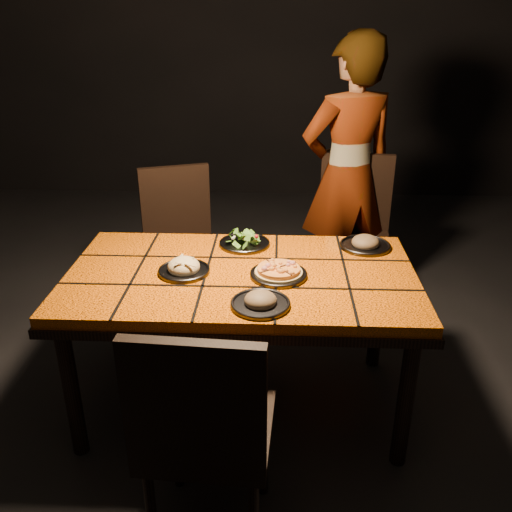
{
  "coord_description": "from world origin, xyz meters",
  "views": [
    {
      "loc": [
        0.17,
        -2.23,
        1.85
      ],
      "look_at": [
        0.07,
        0.02,
        0.82
      ],
      "focal_mm": 38.0,
      "sensor_mm": 36.0,
      "label": 1
    }
  ],
  "objects_px": {
    "chair_near": "(203,429)",
    "chair_far_left": "(180,235)",
    "dining_table": "(241,287)",
    "plate_pasta": "(184,268)",
    "chair_far_right": "(354,224)",
    "diner": "(347,177)",
    "plate_pizza": "(279,273)"
  },
  "relations": [
    {
      "from": "dining_table",
      "to": "chair_far_left",
      "type": "height_order",
      "value": "chair_far_left"
    },
    {
      "from": "plate_pizza",
      "to": "plate_pasta",
      "type": "height_order",
      "value": "plate_pasta"
    },
    {
      "from": "chair_near",
      "to": "chair_far_left",
      "type": "xyz_separation_m",
      "value": [
        -0.38,
        1.72,
        -0.01
      ]
    },
    {
      "from": "chair_near",
      "to": "diner",
      "type": "xyz_separation_m",
      "value": [
        0.67,
        1.96,
        0.31
      ]
    },
    {
      "from": "chair_near",
      "to": "chair_far_right",
      "type": "height_order",
      "value": "chair_far_right"
    },
    {
      "from": "dining_table",
      "to": "chair_far_right",
      "type": "distance_m",
      "value": 1.25
    },
    {
      "from": "plate_pizza",
      "to": "plate_pasta",
      "type": "bearing_deg",
      "value": 177.57
    },
    {
      "from": "chair_far_right",
      "to": "plate_pizza",
      "type": "xyz_separation_m",
      "value": [
        -0.48,
        -1.1,
        0.18
      ]
    },
    {
      "from": "dining_table",
      "to": "plate_pasta",
      "type": "height_order",
      "value": "plate_pasta"
    },
    {
      "from": "chair_near",
      "to": "plate_pasta",
      "type": "distance_m",
      "value": 0.85
    },
    {
      "from": "dining_table",
      "to": "plate_pasta",
      "type": "xyz_separation_m",
      "value": [
        -0.26,
        -0.02,
        0.1
      ]
    },
    {
      "from": "chair_near",
      "to": "chair_far_right",
      "type": "relative_size",
      "value": 0.97
    },
    {
      "from": "chair_far_left",
      "to": "chair_far_right",
      "type": "relative_size",
      "value": 0.95
    },
    {
      "from": "plate_pizza",
      "to": "plate_pasta",
      "type": "xyz_separation_m",
      "value": [
        -0.43,
        0.02,
        0.0
      ]
    },
    {
      "from": "plate_pizza",
      "to": "chair_far_left",
      "type": "bearing_deg",
      "value": 123.58
    },
    {
      "from": "dining_table",
      "to": "plate_pasta",
      "type": "relative_size",
      "value": 6.83
    },
    {
      "from": "dining_table",
      "to": "chair_far_left",
      "type": "bearing_deg",
      "value": 116.62
    },
    {
      "from": "chair_far_right",
      "to": "plate_pizza",
      "type": "bearing_deg",
      "value": -106.85
    },
    {
      "from": "chair_far_left",
      "to": "diner",
      "type": "relative_size",
      "value": 0.55
    },
    {
      "from": "chair_far_left",
      "to": "plate_pizza",
      "type": "distance_m",
      "value": 1.15
    },
    {
      "from": "chair_far_left",
      "to": "diner",
      "type": "xyz_separation_m",
      "value": [
        1.05,
        0.23,
        0.32
      ]
    },
    {
      "from": "diner",
      "to": "plate_pasta",
      "type": "height_order",
      "value": "diner"
    },
    {
      "from": "chair_near",
      "to": "chair_far_right",
      "type": "xyz_separation_m",
      "value": [
        0.73,
        1.88,
        0.02
      ]
    },
    {
      "from": "plate_pizza",
      "to": "plate_pasta",
      "type": "relative_size",
      "value": 1.27
    },
    {
      "from": "chair_near",
      "to": "plate_pasta",
      "type": "height_order",
      "value": "chair_near"
    },
    {
      "from": "chair_far_left",
      "to": "diner",
      "type": "height_order",
      "value": "diner"
    },
    {
      "from": "chair_near",
      "to": "chair_far_right",
      "type": "bearing_deg",
      "value": -107.51
    },
    {
      "from": "plate_pasta",
      "to": "dining_table",
      "type": "bearing_deg",
      "value": 4.36
    },
    {
      "from": "chair_far_left",
      "to": "plate_pizza",
      "type": "bearing_deg",
      "value": -75.91
    },
    {
      "from": "chair_near",
      "to": "chair_far_left",
      "type": "bearing_deg",
      "value": -74.04
    },
    {
      "from": "chair_far_right",
      "to": "chair_near",
      "type": "bearing_deg",
      "value": -104.23
    },
    {
      "from": "chair_far_right",
      "to": "diner",
      "type": "bearing_deg",
      "value": 133.19
    }
  ]
}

